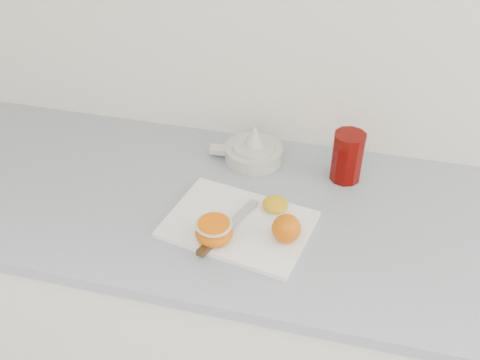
# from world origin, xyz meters

# --- Properties ---
(counter) EXTENTS (2.50, 0.64, 0.89)m
(counter) POSITION_xyz_m (-0.06, 1.70, 0.45)
(counter) COLOR white
(counter) RESTS_ON ground
(cutting_board) EXTENTS (0.36, 0.28, 0.01)m
(cutting_board) POSITION_xyz_m (-0.16, 1.62, 0.90)
(cutting_board) COLOR white
(cutting_board) RESTS_ON counter
(whole_orange) EXTENTS (0.06, 0.06, 0.06)m
(whole_orange) POSITION_xyz_m (-0.05, 1.59, 0.93)
(whole_orange) COLOR orange
(whole_orange) RESTS_ON cutting_board
(half_orange) EXTENTS (0.08, 0.08, 0.05)m
(half_orange) POSITION_xyz_m (-0.20, 1.55, 0.93)
(half_orange) COLOR orange
(half_orange) RESTS_ON cutting_board
(squeezed_shell) EXTENTS (0.06, 0.06, 0.03)m
(squeezed_shell) POSITION_xyz_m (-0.09, 1.69, 0.92)
(squeezed_shell) COLOR gold
(squeezed_shell) RESTS_ON cutting_board
(paring_knife) EXTENTS (0.09, 0.21, 0.01)m
(paring_knife) POSITION_xyz_m (-0.19, 1.55, 0.91)
(paring_knife) COLOR #3E2513
(paring_knife) RESTS_ON cutting_board
(citrus_juicer) EXTENTS (0.20, 0.15, 0.10)m
(citrus_juicer) POSITION_xyz_m (-0.19, 1.89, 0.92)
(citrus_juicer) COLOR silver
(citrus_juicer) RESTS_ON counter
(red_tumbler) EXTENTS (0.08, 0.08, 0.13)m
(red_tumbler) POSITION_xyz_m (0.05, 1.86, 0.95)
(red_tumbler) COLOR #590200
(red_tumbler) RESTS_ON counter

